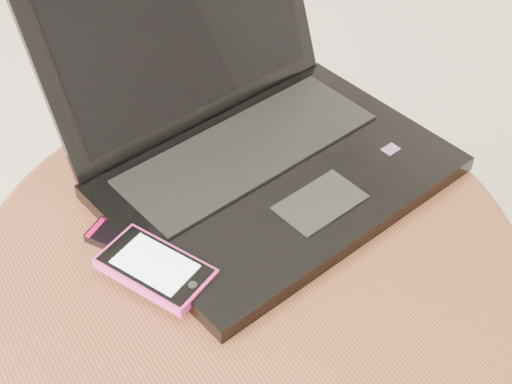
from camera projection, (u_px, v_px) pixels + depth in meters
table at (250, 306)px, 0.84m from camera, size 0.59×0.59×0.47m
laptop at (250, 133)px, 0.84m from camera, size 0.43×0.40×0.24m
phone_black at (146, 238)px, 0.78m from camera, size 0.12×0.13×0.01m
phone_pink at (156, 268)px, 0.73m from camera, size 0.10×0.13×0.01m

